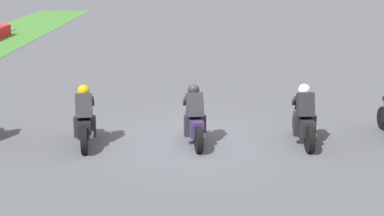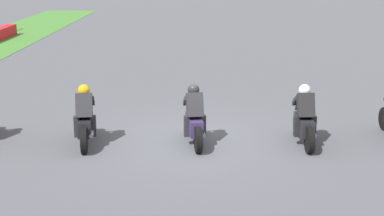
# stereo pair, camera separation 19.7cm
# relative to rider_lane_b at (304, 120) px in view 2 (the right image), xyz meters

# --- Properties ---
(ground_plane) EXTENTS (120.00, 120.00, 0.00)m
(ground_plane) POSITION_rel_rider_lane_b_xyz_m (0.23, 2.79, -0.62)
(ground_plane) COLOR #4D5057
(rider_lane_b) EXTENTS (2.04, 0.54, 1.51)m
(rider_lane_b) POSITION_rel_rider_lane_b_xyz_m (0.00, 0.00, 0.00)
(rider_lane_b) COLOR black
(rider_lane_b) RESTS_ON ground_plane
(rider_lane_c) EXTENTS (2.04, 0.59, 1.51)m
(rider_lane_c) POSITION_rel_rider_lane_b_xyz_m (-0.01, 2.75, 0.00)
(rider_lane_c) COLOR black
(rider_lane_c) RESTS_ON ground_plane
(rider_lane_d) EXTENTS (2.04, 0.59, 1.51)m
(rider_lane_d) POSITION_rel_rider_lane_b_xyz_m (-0.08, 5.47, 0.00)
(rider_lane_d) COLOR black
(rider_lane_d) RESTS_ON ground_plane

